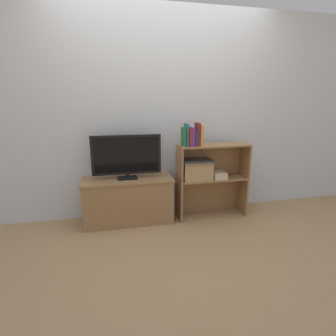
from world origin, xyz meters
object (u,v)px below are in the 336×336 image
at_px(storage_basket_left, 196,169).
at_px(laptop, 197,161).
at_px(tv_stand, 128,200).
at_px(book_forest, 183,137).
at_px(tv, 127,156).
at_px(book_crimson, 189,137).
at_px(book_plum, 192,137).
at_px(book_navy, 195,137).
at_px(book_teal, 186,135).
at_px(book_mustard, 201,135).
at_px(magazine_stack, 218,174).
at_px(book_maroon, 197,134).

bearing_deg(storage_basket_left, laptop, 0.00).
xyz_separation_m(tv_stand, book_forest, (0.62, -0.09, 0.73)).
height_order(tv_stand, book_forest, book_forest).
relative_size(tv, storage_basket_left, 2.21).
bearing_deg(book_crimson, tv_stand, 172.81).
bearing_deg(tv, book_plum, -6.74).
relative_size(tv, book_navy, 4.17).
relative_size(book_teal, storage_basket_left, 0.72).
relative_size(book_forest, book_mustard, 0.89).
bearing_deg(book_navy, magazine_stack, 4.19).
distance_m(laptop, magazine_stack, 0.33).
xyz_separation_m(book_navy, book_mustard, (0.07, 0.00, 0.02)).
bearing_deg(book_plum, tv_stand, 173.14).
relative_size(book_plum, book_navy, 1.12).
distance_m(tv_stand, book_teal, 1.00).
xyz_separation_m(tv_stand, magazine_stack, (1.06, -0.06, 0.26)).
xyz_separation_m(book_teal, book_navy, (0.10, 0.00, -0.03)).
height_order(book_teal, book_mustard, book_teal).
xyz_separation_m(book_forest, laptop, (0.17, 0.02, -0.28)).
bearing_deg(book_mustard, book_crimson, 180.00).
bearing_deg(tv, magazine_stack, -3.39).
distance_m(tv, book_mustard, 0.86).
bearing_deg(book_plum, storage_basket_left, 13.59).
distance_m(tv_stand, book_crimson, 1.00).
bearing_deg(laptop, book_plum, -166.41).
relative_size(book_crimson, book_maroon, 0.77).
bearing_deg(tv, book_forest, -7.75).
height_order(book_teal, book_navy, book_teal).
distance_m(book_plum, book_maroon, 0.07).
height_order(tv_stand, book_teal, book_teal).
distance_m(book_crimson, book_mustard, 0.14).
relative_size(book_plum, magazine_stack, 0.88).
distance_m(book_teal, storage_basket_left, 0.43).
height_order(book_forest, book_navy, book_forest).
xyz_separation_m(tv_stand, book_mustard, (0.82, -0.09, 0.74)).
distance_m(book_crimson, laptop, 0.30).
relative_size(book_forest, book_plum, 1.00).
distance_m(book_maroon, magazine_stack, 0.56).
relative_size(book_crimson, storage_basket_left, 0.56).
bearing_deg(book_forest, tv_stand, 172.10).
xyz_separation_m(tv, book_plum, (0.72, -0.08, 0.20)).
relative_size(book_crimson, book_mustard, 0.84).
relative_size(book_mustard, magazine_stack, 0.99).
xyz_separation_m(tv_stand, book_teal, (0.66, -0.09, 0.75)).
height_order(tv, book_plum, book_plum).
distance_m(book_forest, magazine_stack, 0.64).
height_order(book_forest, book_maroon, book_maroon).
bearing_deg(book_teal, book_maroon, 0.00).
bearing_deg(laptop, book_navy, -155.19).
bearing_deg(book_forest, book_crimson, 0.00).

